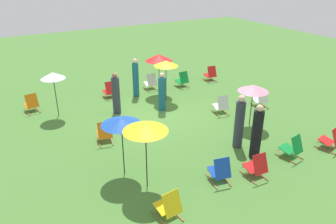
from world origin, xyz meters
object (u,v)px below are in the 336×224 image
(umbrella_1, at_px, (53,76))
(person_3, at_px, (136,78))
(deckchair_5, at_px, (32,104))
(deckchair_12, at_px, (221,105))
(deckchair_2, at_px, (151,82))
(deckchair_8, at_px, (220,171))
(umbrella_2, at_px, (159,58))
(deckchair_7, at_px, (105,133))
(person_1, at_px, (116,94))
(umbrella_0, at_px, (145,127))
(person_0, at_px, (257,133))
(deckchair_3, at_px, (110,91))
(person_2, at_px, (162,93))
(deckchair_1, at_px, (256,167))
(deckchair_9, at_px, (331,140))
(umbrella_4, at_px, (253,88))
(deckchair_0, at_px, (182,80))
(deckchair_11, at_px, (169,206))
(umbrella_3, at_px, (166,63))
(umbrella_5, at_px, (121,121))
(deckchair_10, at_px, (210,74))
(deckchair_4, at_px, (292,148))
(person_4, at_px, (239,123))

(umbrella_1, distance_m, person_3, 3.89)
(deckchair_5, xyz_separation_m, deckchair_12, (-6.95, 4.02, 0.00))
(deckchair_5, distance_m, person_3, 4.69)
(deckchair_2, distance_m, deckchair_8, 7.99)
(deckchair_2, xyz_separation_m, umbrella_2, (-0.11, 0.72, 1.43))
(deckchair_7, xyz_separation_m, deckchair_8, (-2.15, 3.81, 0.00))
(person_1, bearing_deg, umbrella_1, 138.16)
(umbrella_0, bearing_deg, person_0, 175.63)
(deckchair_3, distance_m, person_2, 2.86)
(deckchair_5, distance_m, deckchair_8, 8.79)
(deckchair_7, xyz_separation_m, person_2, (-3.10, -1.52, 0.42))
(deckchair_1, relative_size, person_1, 0.47)
(deckchair_2, distance_m, deckchair_12, 4.24)
(deckchair_9, bearing_deg, umbrella_0, -24.44)
(deckchair_2, xyz_separation_m, person_1, (2.49, 1.84, 0.47))
(umbrella_2, distance_m, person_1, 2.99)
(person_0, bearing_deg, deckchair_7, 158.70)
(umbrella_4, height_order, person_0, person_0)
(deckchair_5, height_order, deckchair_9, same)
(deckchair_2, height_order, person_3, person_3)
(deckchair_8, distance_m, deckchair_9, 4.44)
(deckchair_0, height_order, deckchair_11, same)
(deckchair_9, xyz_separation_m, deckchair_12, (1.49, -4.14, 0.00))
(umbrella_3, distance_m, umbrella_5, 5.94)
(umbrella_3, bearing_deg, deckchair_2, -89.73)
(person_1, height_order, person_2, person_1)
(deckchair_11, height_order, umbrella_4, umbrella_4)
(deckchair_10, distance_m, umbrella_2, 3.61)
(umbrella_0, height_order, umbrella_3, umbrella_0)
(umbrella_3, bearing_deg, deckchair_11, 61.88)
(deckchair_4, height_order, umbrella_5, umbrella_5)
(deckchair_7, xyz_separation_m, umbrella_2, (-3.88, -3.29, 1.43))
(deckchair_2, height_order, umbrella_3, umbrella_3)
(umbrella_3, bearing_deg, deckchair_0, -143.77)
(deckchair_5, height_order, deckchair_7, same)
(deckchair_2, bearing_deg, umbrella_5, 59.03)
(deckchair_2, bearing_deg, person_4, 93.00)
(umbrella_1, xyz_separation_m, person_1, (-2.25, 0.88, -0.92))
(deckchair_7, xyz_separation_m, umbrella_5, (0.11, 2.09, 1.39))
(deckchair_11, bearing_deg, person_1, -106.68)
(deckchair_8, relative_size, deckchair_9, 0.98)
(deckchair_1, bearing_deg, umbrella_3, -92.46)
(deckchair_7, distance_m, deckchair_9, 7.78)
(umbrella_1, bearing_deg, person_2, 159.39)
(deckchair_2, distance_m, deckchair_9, 8.64)
(deckchair_11, bearing_deg, person_3, -115.18)
(deckchair_9, bearing_deg, person_3, -77.83)
(deckchair_0, bearing_deg, umbrella_2, 6.87)
(deckchair_0, relative_size, umbrella_2, 0.42)
(person_4, bearing_deg, person_3, 20.03)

